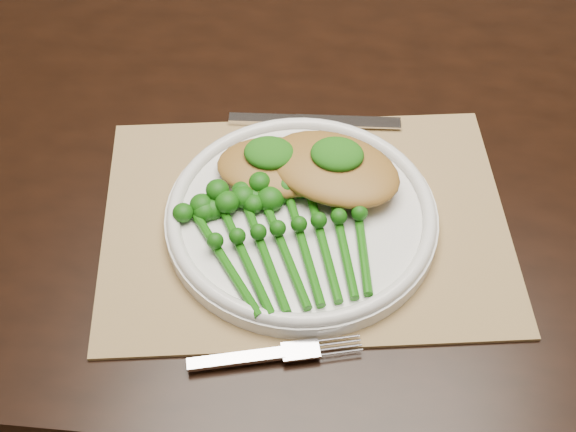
% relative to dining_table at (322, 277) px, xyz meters
% --- Properties ---
extents(floor, '(4.00, 4.00, 0.00)m').
position_rel_dining_table_xyz_m(floor, '(0.08, 0.13, -0.38)').
color(floor, brown).
rests_on(floor, ground).
extents(dining_table, '(1.66, 1.01, 0.75)m').
position_rel_dining_table_xyz_m(dining_table, '(0.00, 0.00, 0.00)').
color(dining_table, black).
rests_on(dining_table, ground).
extents(placemat, '(0.47, 0.39, 0.00)m').
position_rel_dining_table_xyz_m(placemat, '(-0.00, -0.20, 0.37)').
color(placemat, '#9C7D4F').
rests_on(placemat, dining_table).
extents(dinner_plate, '(0.28, 0.28, 0.03)m').
position_rel_dining_table_xyz_m(dinner_plate, '(-0.00, -0.20, 0.39)').
color(dinner_plate, silver).
rests_on(dinner_plate, placemat).
extents(knife, '(0.20, 0.04, 0.01)m').
position_rel_dining_table_xyz_m(knife, '(-0.03, -0.06, 0.38)').
color(knife, silver).
rests_on(knife, placemat).
extents(fork, '(0.16, 0.06, 0.00)m').
position_rel_dining_table_xyz_m(fork, '(0.01, -0.36, 0.38)').
color(fork, silver).
rests_on(fork, placemat).
extents(chicken_fillet_left, '(0.13, 0.10, 0.03)m').
position_rel_dining_table_xyz_m(chicken_fillet_left, '(-0.04, -0.16, 0.41)').
color(chicken_fillet_left, olive).
rests_on(chicken_fillet_left, dinner_plate).
extents(chicken_fillet_right, '(0.17, 0.14, 0.03)m').
position_rel_dining_table_xyz_m(chicken_fillet_right, '(0.02, -0.16, 0.41)').
color(chicken_fillet_right, olive).
rests_on(chicken_fillet_right, dinner_plate).
extents(pesto_dollop_left, '(0.05, 0.05, 0.02)m').
position_rel_dining_table_xyz_m(pesto_dollop_left, '(-0.05, -0.15, 0.42)').
color(pesto_dollop_left, '#10480A').
rests_on(pesto_dollop_left, chicken_fillet_left).
extents(pesto_dollop_right, '(0.06, 0.05, 0.02)m').
position_rel_dining_table_xyz_m(pesto_dollop_right, '(0.02, -0.15, 0.43)').
color(pesto_dollop_right, '#10480A').
rests_on(pesto_dollop_right, chicken_fillet_right).
extents(broccolini_bundle, '(0.22, 0.23, 0.04)m').
position_rel_dining_table_xyz_m(broccolini_bundle, '(-0.00, -0.25, 0.40)').
color(broccolini_bundle, '#14550B').
rests_on(broccolini_bundle, dinner_plate).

